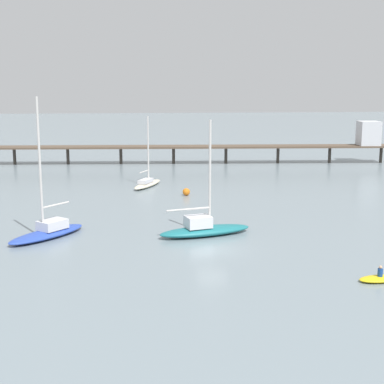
{
  "coord_description": "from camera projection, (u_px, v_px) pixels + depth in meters",
  "views": [
    {
      "loc": [
        -6.0,
        -45.69,
        13.91
      ],
      "look_at": [
        0.0,
        17.59,
        1.5
      ],
      "focal_mm": 54.1,
      "sensor_mm": 36.0,
      "label": 1
    }
  ],
  "objects": [
    {
      "name": "ground_plane",
      "position": [
        212.0,
        250.0,
        47.86
      ],
      "size": [
        400.0,
        400.0,
        0.0
      ],
      "primitive_type": "plane",
      "color": "gray"
    },
    {
      "name": "pier",
      "position": [
        242.0,
        142.0,
        96.71
      ],
      "size": [
        72.45,
        7.76,
        7.01
      ],
      "color": "brown",
      "rests_on": "ground_plane"
    },
    {
      "name": "sailboat_teal",
      "position": [
        204.0,
        228.0,
        52.31
      ],
      "size": [
        9.02,
        4.72,
        10.43
      ],
      "color": "#1E727A",
      "rests_on": "ground_plane"
    },
    {
      "name": "sailboat_blue",
      "position": [
        48.0,
        230.0,
        51.69
      ],
      "size": [
        7.22,
        7.8,
        12.49
      ],
      "color": "#2D4CB7",
      "rests_on": "ground_plane"
    },
    {
      "name": "sailboat_cream",
      "position": [
        147.0,
        182.0,
        76.06
      ],
      "size": [
        4.64,
        7.25,
        9.22
      ],
      "color": "beige",
      "rests_on": "ground_plane"
    },
    {
      "name": "dinghy_yellow",
      "position": [
        380.0,
        278.0,
        40.51
      ],
      "size": [
        3.25,
        1.79,
        1.14
      ],
      "color": "yellow",
      "rests_on": "ground_plane"
    },
    {
      "name": "mooring_buoy_inner",
      "position": [
        186.0,
        192.0,
        70.35
      ],
      "size": [
        0.9,
        0.9,
        0.9
      ],
      "primitive_type": "sphere",
      "color": "orange",
      "rests_on": "ground_plane"
    }
  ]
}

